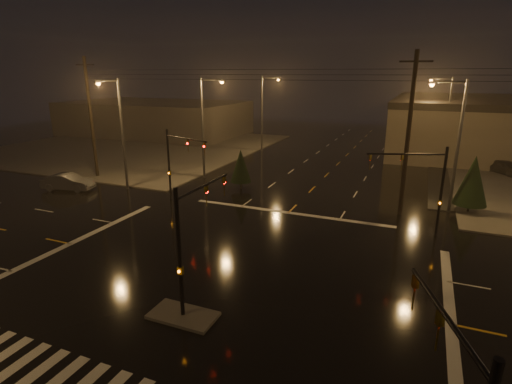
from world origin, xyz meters
TOP-DOWN VIEW (x-y plane):
  - ground at (0.00, 0.00)m, footprint 140.00×140.00m
  - sidewalk_nw at (-30.00, 30.00)m, footprint 36.00×36.00m
  - median_island at (0.00, -4.00)m, footprint 3.00×1.60m
  - stop_bar_far at (0.00, 11.00)m, footprint 16.00×0.50m
  - commercial_block at (-35.00, 42.00)m, footprint 30.00×18.00m
  - signal_mast_median at (0.00, -3.07)m, footprint 0.25×4.59m
  - signal_mast_ne at (9.50, 10.14)m, footprint 4.84×1.86m
  - signal_mast_nw at (-9.50, 10.14)m, footprint 4.84×1.86m
  - streetlight_1 at (-11.18, 18.00)m, footprint 2.77×0.32m
  - streetlight_2 at (-11.18, 34.00)m, footprint 2.77×0.32m
  - streetlight_3 at (11.18, 16.00)m, footprint 2.77×0.32m
  - streetlight_4 at (11.18, 36.00)m, footprint 2.77×0.32m
  - streetlight_5 at (-16.00, 11.18)m, footprint 0.32×2.77m
  - utility_pole_0 at (-22.00, 14.00)m, footprint 2.20×0.32m
  - utility_pole_1 at (8.00, 14.00)m, footprint 2.20×0.32m
  - conifer_0 at (12.87, 16.36)m, footprint 2.45×2.45m
  - conifer_3 at (-6.21, 15.64)m, footprint 1.94×1.94m
  - car_parked at (17.53, 31.63)m, footprint 4.21×4.78m
  - car_crossing at (-20.81, 9.11)m, footprint 4.96×2.73m

SIDE VIEW (x-z plane):
  - ground at x=0.00m, z-range 0.00..0.00m
  - stop_bar_far at x=0.00m, z-range 0.00..0.01m
  - sidewalk_nw at x=-30.00m, z-range 0.00..0.12m
  - median_island at x=0.00m, z-range 0.00..0.15m
  - car_crossing at x=-20.81m, z-range 0.00..1.55m
  - car_parked at x=17.53m, z-range 0.00..1.56m
  - conifer_3 at x=-6.21m, z-range 0.35..4.08m
  - conifer_0 at x=12.87m, z-range 0.35..4.87m
  - commercial_block at x=-35.00m, z-range 0.00..5.60m
  - signal_mast_median at x=0.00m, z-range 0.75..6.75m
  - signal_mast_ne at x=9.50m, z-range 0.79..6.79m
  - signal_mast_nw at x=-9.50m, z-range 0.79..6.79m
  - streetlight_1 at x=-11.18m, z-range 0.80..10.80m
  - streetlight_2 at x=-11.18m, z-range 0.80..10.80m
  - streetlight_3 at x=11.18m, z-range 0.80..10.80m
  - streetlight_4 at x=11.18m, z-range 0.80..10.80m
  - streetlight_5 at x=-16.00m, z-range 0.80..10.80m
  - utility_pole_0 at x=-22.00m, z-range 0.13..12.13m
  - utility_pole_1 at x=8.00m, z-range 0.13..12.13m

